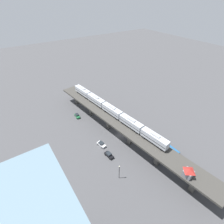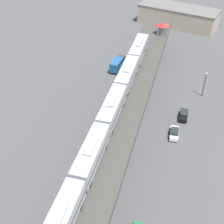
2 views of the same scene
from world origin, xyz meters
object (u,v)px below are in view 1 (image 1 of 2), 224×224
street_car_white (101,144)px  street_car_green (77,116)px  street_lamp (119,171)px  subway_train (112,110)px  signal_hut (188,172)px  delivery_truck (174,153)px  street_car_black (109,155)px

street_car_white → street_car_green: (-0.25, -25.75, 0.00)m
street_car_white → street_lamp: (3.12, 17.69, 3.17)m
subway_train → signal_hut: (-1.14, 41.84, -0.74)m
delivery_truck → street_lamp: 25.53m
subway_train → signal_hut: 41.87m
street_car_white → delivery_truck: size_ratio=0.64×
subway_train → street_lamp: (14.41, 25.82, -6.21)m
subway_train → street_car_white: bearing=35.8°
delivery_truck → street_lamp: (25.01, -4.54, 2.35)m
signal_hut → street_lamp: bearing=-45.9°
subway_train → street_car_green: size_ratio=13.82×
delivery_truck → street_lamp: bearing=-10.3°
delivery_truck → street_car_black: bearing=-34.1°
subway_train → street_car_white: subway_train is taller
street_lamp → delivery_truck: bearing=169.7°
signal_hut → street_car_black: size_ratio=0.78×
street_car_green → delivery_truck: bearing=114.3°
street_car_white → delivery_truck: 31.20m
signal_hut → street_car_black: (12.99, -26.70, -8.64)m
subway_train → delivery_truck: size_ratio=8.62×
signal_hut → delivery_truck: size_ratio=0.49×
subway_train → delivery_truck: 33.28m
street_car_black → street_car_green: size_ratio=1.02×
delivery_truck → subway_train: bearing=-70.8°
subway_train → signal_hut: bearing=91.6°
street_car_black → delivery_truck: (-22.46, 15.21, 0.82)m
signal_hut → delivery_truck: (-9.47, -11.49, -7.82)m
street_car_green → street_lamp: street_lamp is taller
street_car_green → subway_train: bearing=122.1°
subway_train → street_car_green: bearing=-57.9°
street_car_black → street_car_green: (-0.81, -32.76, 0.00)m
street_car_black → street_lamp: (2.56, 10.67, 3.17)m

